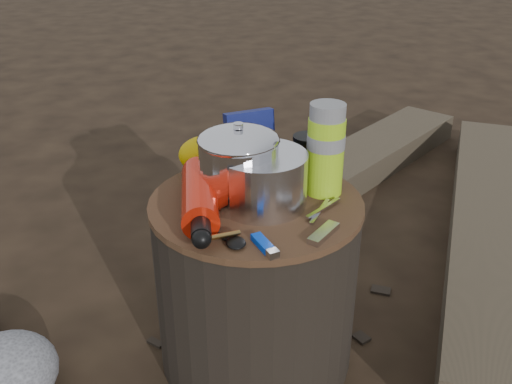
{
  "coord_description": "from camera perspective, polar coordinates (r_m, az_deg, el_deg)",
  "views": [
    {
      "loc": [
        -0.18,
        -1.17,
        1.08
      ],
      "look_at": [
        0.0,
        0.0,
        0.48
      ],
      "focal_mm": 40.47,
      "sensor_mm": 36.0,
      "label": 1
    }
  ],
  "objects": [
    {
      "name": "lighter",
      "position": [
        1.16,
        0.67,
        -5.07
      ],
      "size": [
        0.05,
        0.09,
        0.02
      ],
      "primitive_type": "cube",
      "rotation": [
        0.0,
        0.0,
        0.3
      ],
      "color": "#0035CD",
      "rests_on": "stump"
    },
    {
      "name": "stump",
      "position": [
        1.46,
        0.0,
        -8.85
      ],
      "size": [
        0.5,
        0.5,
        0.46
      ],
      "primitive_type": "cylinder",
      "color": "black",
      "rests_on": "ground"
    },
    {
      "name": "ground",
      "position": [
        1.6,
        0.0,
        -15.49
      ],
      "size": [
        60.0,
        60.0,
        0.0
      ],
      "primitive_type": "plane",
      "color": "black",
      "rests_on": "ground"
    },
    {
      "name": "foil_windscreen",
      "position": [
        1.3,
        0.62,
        1.25
      ],
      "size": [
        0.2,
        0.2,
        0.12
      ],
      "primitive_type": "cylinder",
      "color": "silver",
      "rests_on": "stump"
    },
    {
      "name": "multitool",
      "position": [
        1.21,
        6.69,
        -4.07
      ],
      "size": [
        0.08,
        0.09,
        0.01
      ],
      "primitive_type": "cube",
      "rotation": [
        0.0,
        0.0,
        -0.75
      ],
      "color": "#B0B0B5",
      "rests_on": "stump"
    },
    {
      "name": "stuff_sack",
      "position": [
        1.48,
        -5.02,
        3.73
      ],
      "size": [
        0.14,
        0.11,
        0.09
      ],
      "primitive_type": "ellipsoid",
      "color": "#C39E01",
      "rests_on": "stump"
    },
    {
      "name": "log_main",
      "position": [
        2.15,
        22.66,
        -3.29
      ],
      "size": [
        1.08,
        1.69,
        0.15
      ],
      "primitive_type": "cube",
      "rotation": [
        0.0,
        0.0,
        -0.48
      ],
      "color": "#3C3326",
      "rests_on": "ground"
    },
    {
      "name": "food_pouch",
      "position": [
        1.45,
        -0.58,
        4.91
      ],
      "size": [
        0.13,
        0.06,
        0.16
      ],
      "primitive_type": "cube",
      "rotation": [
        0.0,
        0.0,
        0.25
      ],
      "color": "#0D1350",
      "rests_on": "stump"
    },
    {
      "name": "pot_grabber",
      "position": [
        1.29,
        6.32,
        -1.81
      ],
      "size": [
        0.1,
        0.11,
        0.01
      ],
      "primitive_type": null,
      "rotation": [
        0.0,
        0.0,
        -0.72
      ],
      "color": "#B0B0B5",
      "rests_on": "stump"
    },
    {
      "name": "fuel_bottle",
      "position": [
        1.28,
        -5.61,
        -0.43
      ],
      "size": [
        0.09,
        0.33,
        0.08
      ],
      "primitive_type": null,
      "rotation": [
        0.0,
        0.0,
        -0.04
      ],
      "color": "red",
      "rests_on": "stump"
    },
    {
      "name": "spork",
      "position": [
        1.21,
        -4.53,
        -3.77
      ],
      "size": [
        0.13,
        0.15,
        0.01
      ],
      "primitive_type": null,
      "rotation": [
        0.0,
        0.0,
        0.68
      ],
      "color": "black",
      "rests_on": "stump"
    },
    {
      "name": "camping_pot",
      "position": [
        1.3,
        -1.71,
        2.65
      ],
      "size": [
        0.18,
        0.18,
        0.18
      ],
      "primitive_type": "cylinder",
      "color": "silver",
      "rests_on": "stump"
    },
    {
      "name": "log_small",
      "position": [
        2.57,
        10.09,
        2.93
      ],
      "size": [
        1.2,
        1.08,
        0.11
      ],
      "primitive_type": "cube",
      "rotation": [
        0.0,
        0.0,
        -0.86
      ],
      "color": "#3C3326",
      "rests_on": "ground"
    },
    {
      "name": "travel_mug",
      "position": [
        1.44,
        5.09,
        3.5
      ],
      "size": [
        0.07,
        0.07,
        0.11
      ],
      "primitive_type": "cylinder",
      "color": "black",
      "rests_on": "stump"
    },
    {
      "name": "thermos",
      "position": [
        1.35,
        6.89,
        4.16
      ],
      "size": [
        0.09,
        0.09,
        0.22
      ],
      "primitive_type": "cylinder",
      "color": "#96CB19",
      "rests_on": "stump"
    }
  ]
}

